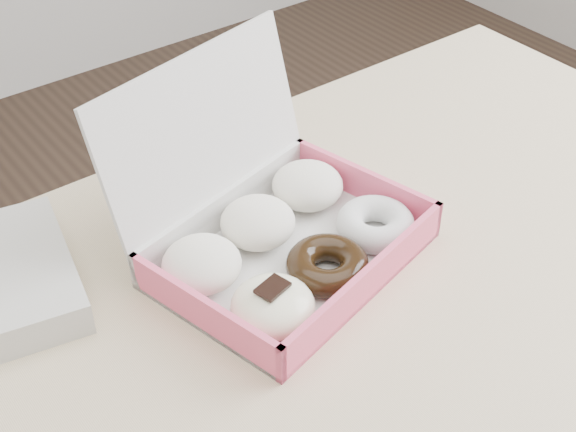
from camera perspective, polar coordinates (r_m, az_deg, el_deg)
table at (r=1.00m, az=6.56°, el=-7.96°), size 1.20×0.80×0.75m
donut_box at (r=0.95m, az=-0.72°, el=-1.22°), size 0.36×0.34×0.22m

